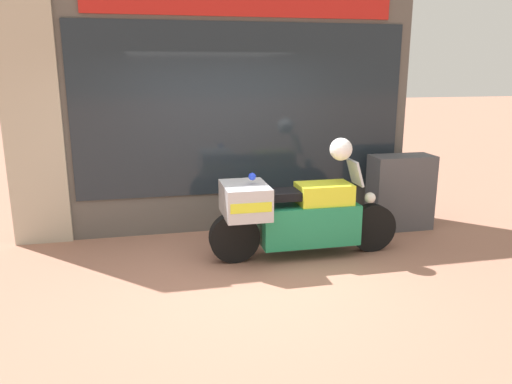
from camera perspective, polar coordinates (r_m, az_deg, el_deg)
The scene contains 6 objects.
ground_plane at distance 5.62m, azimuth -0.95°, elevation -10.01°, with size 60.00×60.00×0.00m, color #9E6B56.
shop_building at distance 7.08m, azimuth -7.11°, elevation 8.96°, with size 5.56×0.55×3.33m.
window_display at distance 7.41m, azimuth -1.98°, elevation -0.32°, with size 4.38×0.30×1.85m.
paramedic_motorcycle at distance 6.10m, azimuth 4.24°, elevation -2.53°, with size 2.39×0.72×1.19m.
utility_cabinet at distance 7.50m, azimuth 16.16°, elevation -0.02°, with size 0.90×0.43×1.07m, color #4C4C51.
white_helmet at distance 6.12m, azimuth 9.69°, elevation 4.85°, with size 0.27×0.27×0.27m, color white.
Camera 1 is at (-1.03, -5.02, 2.30)m, focal length 35.00 mm.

